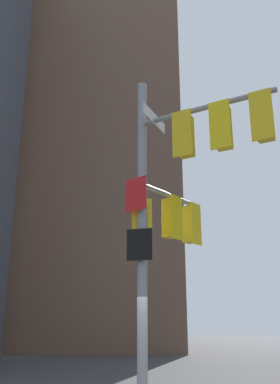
{
  "coord_description": "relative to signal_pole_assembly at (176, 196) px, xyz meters",
  "views": [
    {
      "loc": [
        0.21,
        -9.66,
        1.97
      ],
      "look_at": [
        -0.05,
        0.14,
        4.99
      ],
      "focal_mm": 39.52,
      "sensor_mm": 36.0,
      "label": 1
    }
  ],
  "objects": [
    {
      "name": "building_mid_block",
      "position": [
        -4.78,
        24.73,
        22.47
      ],
      "size": [
        12.81,
        12.81,
        54.6
      ],
      "primitive_type": "cube",
      "color": "brown",
      "rests_on": "ground"
    },
    {
      "name": "signal_pole_assembly",
      "position": [
        0.0,
        0.0,
        0.0
      ],
      "size": [
        3.35,
        3.65,
        7.87
      ],
      "color": "gray",
      "rests_on": "ground"
    }
  ]
}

